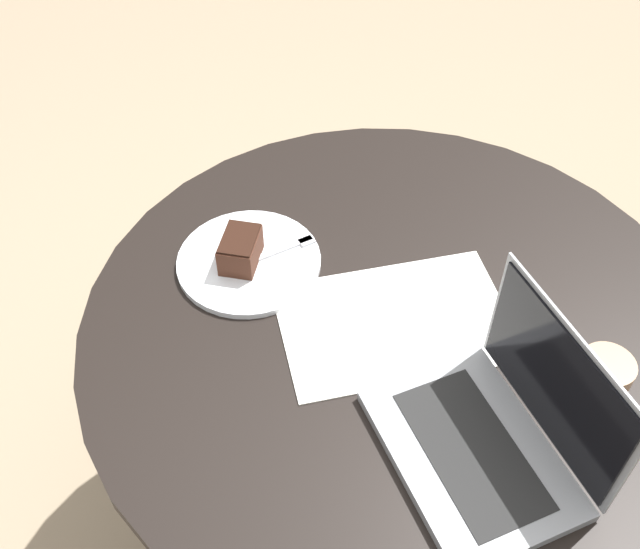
{
  "coord_description": "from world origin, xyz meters",
  "views": [
    {
      "loc": [
        -0.03,
        -0.81,
        1.75
      ],
      "look_at": [
        -0.13,
        0.05,
        0.81
      ],
      "focal_mm": 42.0,
      "sensor_mm": 36.0,
      "label": 1
    }
  ],
  "objects": [
    {
      "name": "plate",
      "position": [
        -0.27,
        0.09,
        0.78
      ],
      "size": [
        0.26,
        0.26,
        0.01
      ],
      "color": "silver",
      "rests_on": "dining_table"
    },
    {
      "name": "paper_document",
      "position": [
        0.0,
        -0.01,
        0.77
      ],
      "size": [
        0.44,
        0.36,
        0.0
      ],
      "rotation": [
        0.0,
        0.0,
        0.35
      ],
      "color": "white",
      "rests_on": "dining_table"
    },
    {
      "name": "dining_table",
      "position": [
        0.0,
        0.0,
        0.58
      ],
      "size": [
        1.06,
        1.06,
        0.77
      ],
      "color": "black",
      "rests_on": "ground_plane"
    },
    {
      "name": "cake_slice",
      "position": [
        -0.28,
        0.09,
        0.81
      ],
      "size": [
        0.07,
        0.09,
        0.06
      ],
      "rotation": [
        0.0,
        0.0,
        1.5
      ],
      "color": "#472619",
      "rests_on": "plate"
    },
    {
      "name": "coffee_glass",
      "position": [
        0.31,
        -0.13,
        0.82
      ],
      "size": [
        0.08,
        0.08,
        0.1
      ],
      "color": "#997556",
      "rests_on": "dining_table"
    },
    {
      "name": "laptop",
      "position": [
        0.15,
        -0.23,
        0.81
      ],
      "size": [
        0.35,
        0.38,
        0.23
      ],
      "rotation": [
        0.0,
        0.0,
        8.38
      ],
      "color": "gray",
      "rests_on": "dining_table"
    },
    {
      "name": "fork",
      "position": [
        -0.22,
        0.12,
        0.78
      ],
      "size": [
        0.15,
        0.12,
        0.0
      ],
      "rotation": [
        0.0,
        0.0,
        6.91
      ],
      "color": "silver",
      "rests_on": "plate"
    },
    {
      "name": "ground_plane",
      "position": [
        0.0,
        0.0,
        0.0
      ],
      "size": [
        12.0,
        12.0,
        0.0
      ],
      "primitive_type": "plane",
      "color": "gray"
    }
  ]
}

